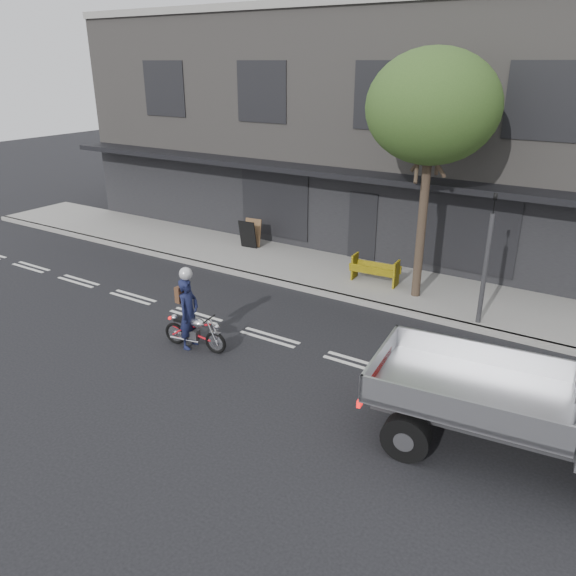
% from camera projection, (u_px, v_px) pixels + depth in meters
% --- Properties ---
extents(ground, '(80.00, 80.00, 0.00)m').
position_uv_depth(ground, '(270.00, 338.00, 13.92)').
color(ground, black).
rests_on(ground, ground).
extents(sidewalk, '(32.00, 3.20, 0.15)m').
position_uv_depth(sidewalk, '(354.00, 278.00, 17.58)').
color(sidewalk, gray).
rests_on(sidewalk, ground).
extents(kerb, '(32.00, 0.20, 0.15)m').
position_uv_depth(kerb, '(329.00, 294.00, 16.32)').
color(kerb, gray).
rests_on(kerb, ground).
extents(building_main, '(26.00, 10.00, 8.00)m').
position_uv_depth(building_main, '(435.00, 128.00, 21.27)').
color(building_main, slate).
rests_on(building_main, ground).
extents(street_tree, '(3.40, 3.40, 6.74)m').
position_uv_depth(street_tree, '(432.00, 108.00, 14.14)').
color(street_tree, '#382B21').
rests_on(street_tree, ground).
extents(traffic_light_pole, '(0.12, 0.12, 3.50)m').
position_uv_depth(traffic_light_pole, '(486.00, 267.00, 13.85)').
color(traffic_light_pole, '#2D2D30').
rests_on(traffic_light_pole, ground).
extents(motorcycle, '(1.70, 0.49, 0.87)m').
position_uv_depth(motorcycle, '(195.00, 331.00, 13.26)').
color(motorcycle, black).
rests_on(motorcycle, ground).
extents(rider, '(0.49, 0.68, 1.73)m').
position_uv_depth(rider, '(189.00, 314.00, 13.18)').
color(rider, '#161B3E').
rests_on(rider, ground).
extents(construction_barrier, '(1.49, 0.69, 0.81)m').
position_uv_depth(construction_barrier, '(372.00, 271.00, 16.70)').
color(construction_barrier, yellow).
rests_on(construction_barrier, sidewalk).
extents(sandwich_board, '(0.67, 0.48, 1.00)m').
position_uv_depth(sandwich_board, '(248.00, 235.00, 19.92)').
color(sandwich_board, black).
rests_on(sandwich_board, sidewalk).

